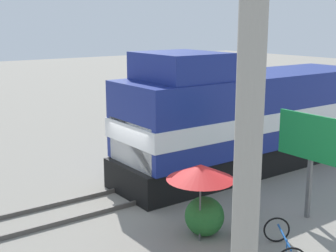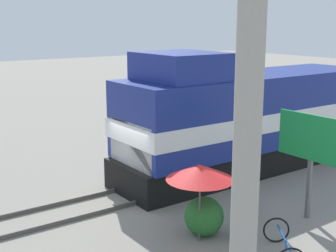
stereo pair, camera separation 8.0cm
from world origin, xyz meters
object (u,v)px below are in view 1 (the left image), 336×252
(utility_pole, at_px, (253,28))
(person_bystander, at_px, (240,209))
(bicycle, at_px, (284,244))
(vendor_umbrella, at_px, (201,172))
(billboard_sign, at_px, (312,142))
(locomotive, at_px, (244,119))

(utility_pole, bearing_deg, person_bystander, 136.74)
(utility_pole, relative_size, bicycle, 6.25)
(vendor_umbrella, height_order, billboard_sign, billboard_sign)
(locomotive, relative_size, utility_pole, 1.03)
(utility_pole, distance_m, billboard_sign, 6.31)
(person_bystander, relative_size, bicycle, 0.85)
(bicycle, bearing_deg, vendor_umbrella, 156.79)
(vendor_umbrella, bearing_deg, utility_pole, -21.41)
(locomotive, distance_m, billboard_sign, 5.12)
(utility_pole, bearing_deg, billboard_sign, 112.81)
(locomotive, bearing_deg, vendor_umbrella, -54.75)
(locomotive, bearing_deg, bicycle, -36.83)
(utility_pole, height_order, billboard_sign, utility_pole)
(vendor_umbrella, xyz_separation_m, billboard_sign, (0.74, 3.78, 0.41))
(utility_pole, height_order, bicycle, utility_pole)
(locomotive, relative_size, person_bystander, 7.62)
(vendor_umbrella, relative_size, billboard_sign, 0.68)
(billboard_sign, bearing_deg, locomotive, 158.25)
(utility_pole, bearing_deg, vendor_umbrella, 158.59)
(person_bystander, bearing_deg, bicycle, 3.24)
(utility_pole, bearing_deg, locomotive, 135.13)
(billboard_sign, distance_m, person_bystander, 3.14)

